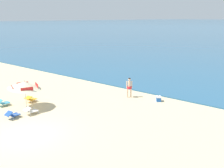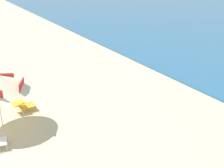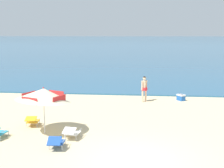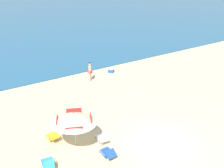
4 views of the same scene
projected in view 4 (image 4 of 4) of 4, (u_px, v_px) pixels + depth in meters
The scene contains 8 objects.
ground_plane at pixel (163, 145), 12.58m from camera, with size 800.00×800.00×0.00m, color #D1BA8E.
beach_umbrella_striped_main at pixel (74, 118), 11.85m from camera, with size 3.28×3.28×2.09m.
lounge_chair_under_umbrella at pixel (53, 136), 12.80m from camera, with size 0.65×0.92×0.49m.
lounge_chair_beside_umbrella at pixel (108, 152), 11.68m from camera, with size 0.61×0.92×0.52m.
lounge_chair_facing_sea at pixel (48, 163), 11.05m from camera, with size 0.65×0.95×0.52m.
lounge_chair_spare_folded at pixel (102, 138), 12.70m from camera, with size 0.65×0.95×0.51m.
person_standing_near_shore at pixel (90, 70), 19.36m from camera, with size 0.40×0.40×1.63m.
cooler_box at pixel (111, 70), 21.26m from camera, with size 0.57×0.61×0.43m.
Camera 4 is at (-7.45, -7.04, 8.42)m, focal length 38.15 mm.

